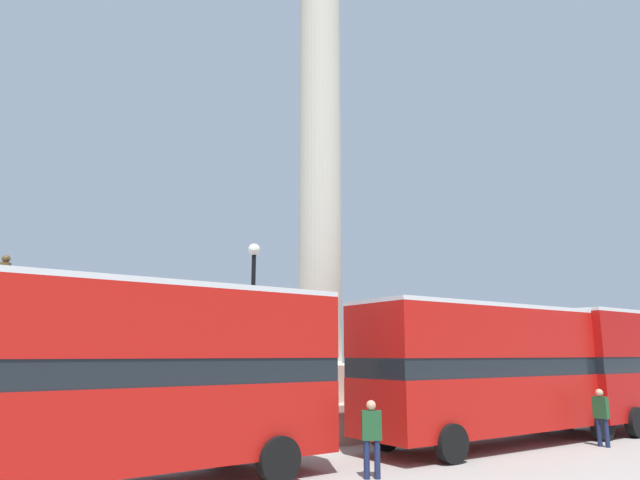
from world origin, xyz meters
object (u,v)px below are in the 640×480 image
bus_b (496,367)px  pedestrian_near_lamp (601,414)px  bus_c (82,374)px  pedestrian_by_plinth (372,434)px  street_lamp (252,335)px  monument_column (320,257)px

bus_b → pedestrian_near_lamp: 3.35m
bus_c → pedestrian_by_plinth: 6.40m
pedestrian_by_plinth → street_lamp: bearing=120.9°
monument_column → bus_b: (2.75, -5.84, -4.09)m
pedestrian_near_lamp → monument_column: bearing=-146.8°
bus_b → bus_c: bus_c is taller
bus_b → pedestrian_by_plinth: bus_b is taller
pedestrian_near_lamp → pedestrian_by_plinth: size_ratio=1.00×
street_lamp → bus_b: bearing=-33.9°
pedestrian_by_plinth → bus_b: bearing=43.5°
monument_column → street_lamp: size_ratio=3.78×
bus_b → bus_c: (-12.29, 0.41, 0.01)m
monument_column → pedestrian_by_plinth: 9.84m
monument_column → street_lamp: 5.03m
monument_column → pedestrian_by_plinth: bearing=-116.1°
pedestrian_by_plinth → pedestrian_near_lamp: bearing=27.2°
street_lamp → pedestrian_by_plinth: (0.07, -5.81, -2.39)m
street_lamp → pedestrian_by_plinth: bearing=-89.3°
bus_c → street_lamp: street_lamp is taller
pedestrian_near_lamp → pedestrian_by_plinth: 8.69m
bus_c → pedestrian_near_lamp: (14.62, -2.37, -1.41)m
monument_column → pedestrian_near_lamp: monument_column is taller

